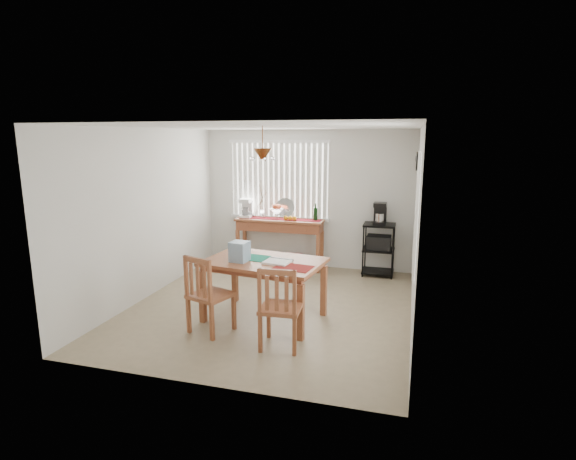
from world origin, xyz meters
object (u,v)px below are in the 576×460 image
(cart_items, at_px, (380,214))
(chair_left, at_px, (208,295))
(wire_cart, at_px, (379,245))
(dining_table, at_px, (264,267))
(chair_right, at_px, (280,308))
(sideboard, at_px, (280,231))

(cart_items, height_order, chair_left, cart_items)
(wire_cart, xyz_separation_m, dining_table, (-1.35, -2.45, 0.17))
(wire_cart, xyz_separation_m, chair_right, (-0.88, -3.24, -0.07))
(sideboard, height_order, chair_left, chair_left)
(wire_cart, relative_size, chair_right, 0.93)
(sideboard, height_order, dining_table, sideboard)
(cart_items, bearing_deg, wire_cart, -90.00)
(cart_items, distance_m, chair_left, 3.66)
(wire_cart, distance_m, dining_table, 2.80)
(wire_cart, bearing_deg, chair_right, -105.24)
(dining_table, xyz_separation_m, chair_right, (0.46, -0.79, -0.24))
(sideboard, distance_m, chair_right, 3.40)
(cart_items, bearing_deg, chair_right, -105.20)
(chair_right, bearing_deg, chair_left, 170.05)
(wire_cart, height_order, chair_right, chair_right)
(sideboard, xyz_separation_m, chair_left, (-0.04, -3.07, -0.20))
(chair_left, xyz_separation_m, chair_right, (1.00, -0.18, -0.00))
(chair_left, distance_m, chair_right, 1.02)
(cart_items, bearing_deg, dining_table, -118.68)
(sideboard, bearing_deg, dining_table, -78.43)
(sideboard, distance_m, chair_left, 3.08)
(sideboard, xyz_separation_m, wire_cart, (1.85, -0.01, -0.14))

